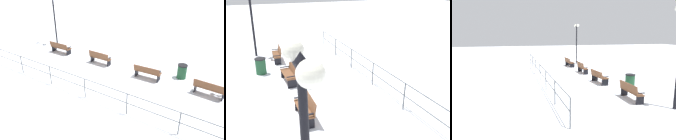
# 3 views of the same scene
# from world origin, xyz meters

# --- Properties ---
(ground_plane) EXTENTS (80.00, 80.00, 0.00)m
(ground_plane) POSITION_xyz_m (0.00, 0.00, 0.00)
(ground_plane) COLOR white
(ground_plane) RESTS_ON ground
(bench_nearest) EXTENTS (0.55, 1.66, 0.88)m
(bench_nearest) POSITION_xyz_m (0.06, -5.34, 0.47)
(bench_nearest) COLOR brown
(bench_nearest) RESTS_ON ground
(bench_second) EXTENTS (0.66, 1.66, 0.87)m
(bench_second) POSITION_xyz_m (-0.04, -1.79, 0.46)
(bench_second) COLOR brown
(bench_second) RESTS_ON ground
(bench_third) EXTENTS (0.51, 1.57, 0.92)m
(bench_third) POSITION_xyz_m (0.05, 1.78, 0.48)
(bench_third) COLOR brown
(bench_third) RESTS_ON ground
(lamppost_near) EXTENTS (0.28, 0.92, 4.42)m
(lamppost_near) POSITION_xyz_m (1.25, -6.91, 2.92)
(lamppost_near) COLOR black
(lamppost_near) RESTS_ON ground
(lamppost_middle) EXTENTS (0.30, 1.15, 4.22)m
(lamppost_middle) POSITION_xyz_m (1.25, 7.03, 3.09)
(lamppost_middle) COLOR black
(lamppost_middle) RESTS_ON ground
(waterfront_railing) EXTENTS (0.05, 15.21, 1.15)m
(waterfront_railing) POSITION_xyz_m (-3.68, -0.00, 0.79)
(waterfront_railing) COLOR #4C5156
(waterfront_railing) RESTS_ON ground
(trash_bin) EXTENTS (0.58, 0.58, 0.88)m
(trash_bin) POSITION_xyz_m (1.21, -3.47, 0.44)
(trash_bin) COLOR #1E4C2D
(trash_bin) RESTS_ON ground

